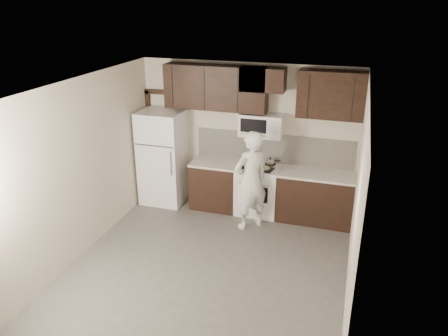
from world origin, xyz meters
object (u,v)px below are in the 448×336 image
at_px(stove, 258,189).
at_px(microwave, 261,125).
at_px(person, 251,181).
at_px(refrigerator, 163,157).

xyz_separation_m(stove, microwave, (-0.00, 0.12, 1.19)).
bearing_deg(stove, person, -89.94).
distance_m(stove, person, 0.72).
bearing_deg(refrigerator, person, -16.17).
xyz_separation_m(stove, refrigerator, (-1.85, -0.05, 0.44)).
bearing_deg(stove, refrigerator, -178.49).
distance_m(microwave, refrigerator, 2.00).
relative_size(microwave, person, 0.43).
bearing_deg(microwave, person, -89.94).
distance_m(refrigerator, person, 1.93).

